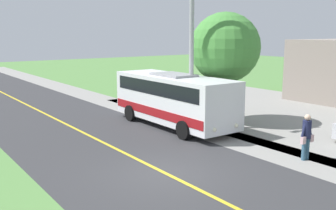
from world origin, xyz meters
The scene contains 8 objects.
ground_plane centered at (0.00, 0.00, 0.00)m, with size 120.00×120.00×0.00m, color #548442.
road_surface centered at (0.00, 0.00, 0.00)m, with size 8.00×100.00×0.01m, color #333335.
sidewalk centered at (-5.20, 0.00, 0.00)m, with size 2.40×100.00×0.01m, color gray.
road_centre_line centered at (0.00, 0.00, 0.01)m, with size 0.16×100.00×0.00m, color gold.
shuttle_bus_front centered at (-4.54, -5.54, 1.56)m, with size 2.73×7.99×2.83m.
pedestrian_with_bags centered at (-5.35, 2.05, 0.99)m, with size 0.72×0.34×1.83m.
street_light_pole centered at (-4.89, -4.63, 4.90)m, with size 1.97×0.24×8.98m.
tree_curbside centered at (-7.40, -4.67, 4.13)m, with size 3.84×3.84×6.07m.
Camera 1 is at (7.64, 10.69, 4.93)m, focal length 41.39 mm.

